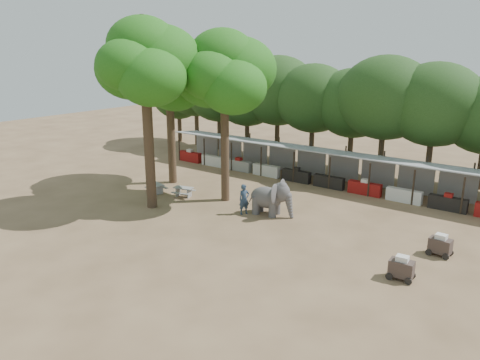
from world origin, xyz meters
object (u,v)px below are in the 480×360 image
Objects in this scene: yard_tree_left at (169,75)px; handler at (244,199)px; picnic_table_far at (184,191)px; cart_back at (440,245)px; yard_tree_center at (145,63)px; elephant at (271,198)px; yard_tree_back at (224,73)px; cart_front at (401,268)px; picnic_table_near at (156,187)px.

yard_tree_left reaches higher than handler.
handler is at bearing -16.83° from yard_tree_left.
cart_back is (17.05, 0.65, 0.12)m from picnic_table_far.
cart_back is (20.34, -1.69, -7.64)m from yard_tree_left.
yard_tree_left is at bearing 120.96° from yard_tree_center.
handler is at bearing -156.92° from elephant.
elephant is 1.55× the size of handler.
handler is 11.58m from cart_back.
cart_front is (13.61, -4.39, -7.98)m from yard_tree_back.
picnic_table_far is at bearing -35.37° from yard_tree_left.
cart_front reaches higher than picnic_table_near.
yard_tree_center is (3.00, -5.00, 1.01)m from yard_tree_left.
elephant is 10.10m from cart_back.
picnic_table_far is at bearing 165.60° from cart_front.
elephant is (10.26, -1.77, -7.08)m from yard_tree_left.
elephant is 1.85× the size of picnic_table_near.
cart_back is (10.08, 0.09, -0.56)m from elephant.
cart_front reaches higher than cart_back.
yard_tree_back is (3.00, 4.00, -0.67)m from yard_tree_center.
cart_back is (11.53, 0.98, -0.40)m from handler.
yard_tree_left reaches higher than elephant.
yard_tree_left is 21.72m from cart_front.
cart_front is (19.61, -5.39, -7.64)m from yard_tree_left.
handler is (-1.45, -0.89, -0.16)m from elephant.
yard_tree_center reaches higher than picnic_table_near.
yard_tree_left is 9.04× the size of cart_front.
picnic_table_near is at bearing 178.23° from elephant.
yard_tree_center is at bearing 141.22° from handler.
yard_tree_back is at bearing 158.31° from cart_front.
picnic_table_near is at bearing 120.83° from handler.
yard_tree_left is 12.59m from elephant.
picnic_table_far is at bearing 83.63° from yard_tree_center.
yard_tree_center is 7.50× the size of picnic_table_far.
elephant is 1.86× the size of picnic_table_far.
picnic_table_far is at bearing -173.49° from cart_back.
yard_tree_left is 0.97× the size of yard_tree_back.
yard_tree_center is at bearing -59.04° from yard_tree_left.
cart_front is at bearing -15.36° from yard_tree_left.
cart_back is at bearing -2.75° from yard_tree_back.
yard_tree_center is 9.22m from picnic_table_near.
yard_tree_center reaches higher than elephant.
yard_tree_back is at bearing 161.14° from elephant.
yard_tree_back reaches higher than yard_tree_left.
cart_front is 1.00× the size of cart_back.
elephant is at bearing -10.28° from yard_tree_back.
handler is at bearing 162.03° from cart_front.
yard_tree_center is 10.36m from handler.
cart_front is (16.31, -3.05, 0.12)m from picnic_table_far.
yard_tree_back is at bearing -9.46° from yard_tree_left.
yard_tree_center is 1.06× the size of yard_tree_back.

